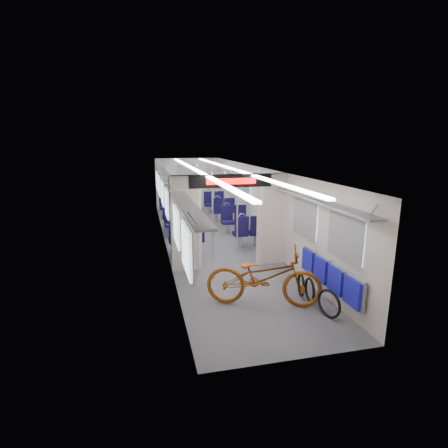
% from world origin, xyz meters
% --- Properties ---
extents(carriage, '(12.00, 12.02, 2.31)m').
position_xyz_m(carriage, '(0.00, -0.27, 1.50)').
color(carriage, '#515456').
rests_on(carriage, ground).
extents(bicycle, '(2.31, 1.46, 1.15)m').
position_xyz_m(bicycle, '(0.10, -4.24, 0.57)').
color(bicycle, '#8F4B14').
rests_on(bicycle, ground).
extents(flip_bench, '(0.12, 2.15, 0.56)m').
position_xyz_m(flip_bench, '(1.35, -4.44, 0.58)').
color(flip_bench, gray).
rests_on(flip_bench, carriage).
extents(bike_hoop_a, '(0.21, 0.52, 0.53)m').
position_xyz_m(bike_hoop_a, '(1.07, -4.98, 0.24)').
color(bike_hoop_a, black).
rests_on(bike_hoop_a, ground).
extents(bike_hoop_b, '(0.11, 0.50, 0.50)m').
position_xyz_m(bike_hoop_b, '(1.03, -4.33, 0.22)').
color(bike_hoop_b, black).
rests_on(bike_hoop_b, ground).
extents(bike_hoop_c, '(0.15, 0.49, 0.49)m').
position_xyz_m(bike_hoop_c, '(0.98, -4.04, 0.22)').
color(bike_hoop_c, black).
rests_on(bike_hoop_c, ground).
extents(seat_bay_near_left, '(0.96, 2.30, 1.17)m').
position_xyz_m(seat_bay_near_left, '(-0.93, 0.17, 0.57)').
color(seat_bay_near_left, '#110C35').
rests_on(seat_bay_near_left, ground).
extents(seat_bay_near_right, '(0.88, 1.91, 1.05)m').
position_xyz_m(seat_bay_near_right, '(0.93, 0.26, 0.52)').
color(seat_bay_near_right, '#110C35').
rests_on(seat_bay_near_right, ground).
extents(seat_bay_far_left, '(0.95, 2.27, 1.16)m').
position_xyz_m(seat_bay_far_left, '(-0.93, 3.16, 0.57)').
color(seat_bay_far_left, '#110C35').
rests_on(seat_bay_far_left, ground).
extents(seat_bay_far_right, '(0.88, 1.92, 1.05)m').
position_xyz_m(seat_bay_far_right, '(0.93, 3.62, 0.52)').
color(seat_bay_far_right, '#110C35').
rests_on(seat_bay_far_right, ground).
extents(stanchion_near_left, '(0.04, 0.04, 2.30)m').
position_xyz_m(stanchion_near_left, '(-0.33, -1.50, 1.15)').
color(stanchion_near_left, silver).
rests_on(stanchion_near_left, ground).
extents(stanchion_near_right, '(0.04, 0.04, 2.30)m').
position_xyz_m(stanchion_near_right, '(0.41, -1.20, 1.15)').
color(stanchion_near_right, silver).
rests_on(stanchion_near_right, ground).
extents(stanchion_far_left, '(0.04, 0.04, 2.30)m').
position_xyz_m(stanchion_far_left, '(-0.23, 1.69, 1.15)').
color(stanchion_far_left, silver).
rests_on(stanchion_far_left, ground).
extents(stanchion_far_right, '(0.04, 0.04, 2.30)m').
position_xyz_m(stanchion_far_right, '(0.36, 1.94, 1.15)').
color(stanchion_far_right, silver).
rests_on(stanchion_far_right, ground).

